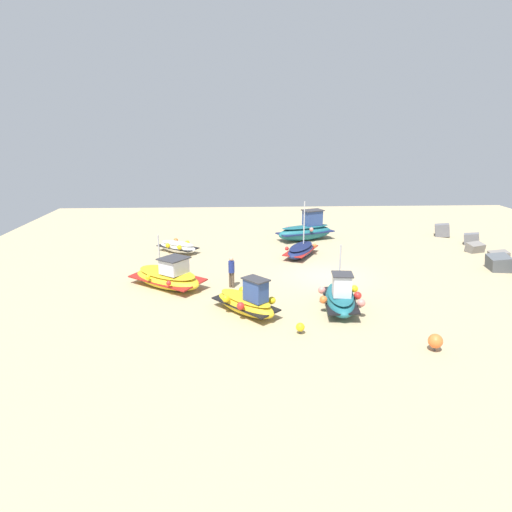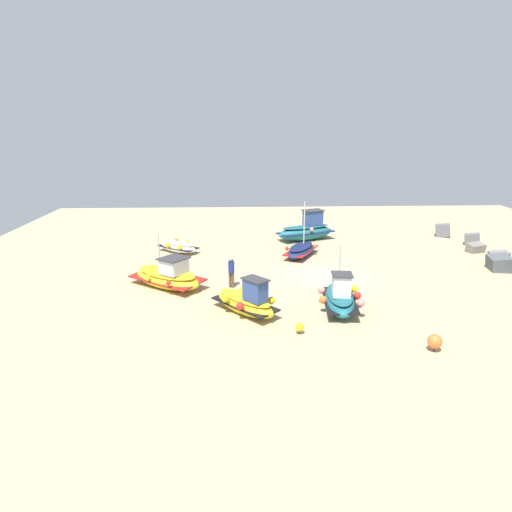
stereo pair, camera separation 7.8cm
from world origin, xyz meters
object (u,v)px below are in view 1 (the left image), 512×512
at_px(fishing_boat_2, 306,230).
at_px(fishing_boat_4, 168,276).
at_px(fishing_boat_3, 178,247).
at_px(mooring_buoy_1, 435,341).
at_px(person_walking, 231,270).
at_px(fishing_boat_5, 340,298).
at_px(fishing_boat_1, 301,250).
at_px(fishing_boat_0, 247,302).
at_px(mooring_buoy_0, 300,327).

xyz_separation_m(fishing_boat_2, fishing_boat_4, (9.91, -8.79, -0.18)).
relative_size(fishing_boat_3, mooring_buoy_1, 4.49).
relative_size(fishing_boat_4, person_walking, 2.70).
relative_size(fishing_boat_4, fishing_boat_5, 1.18).
height_order(fishing_boat_2, mooring_buoy_1, fishing_boat_2).
xyz_separation_m(fishing_boat_5, mooring_buoy_1, (4.20, 2.66, -0.16)).
bearing_deg(fishing_boat_1, fishing_boat_2, -165.64).
relative_size(fishing_boat_5, person_walking, 2.28).
relative_size(fishing_boat_0, person_walking, 2.06).
bearing_deg(fishing_boat_4, fishing_boat_3, 130.23).
bearing_deg(mooring_buoy_1, fishing_boat_2, -172.81).
bearing_deg(fishing_boat_0, fishing_boat_5, 52.61).
bearing_deg(fishing_boat_0, fishing_boat_2, 119.65).
distance_m(person_walking, mooring_buoy_0, 6.42).
bearing_deg(fishing_boat_4, mooring_buoy_1, 2.61).
relative_size(fishing_boat_3, person_walking, 1.85).
relative_size(fishing_boat_5, mooring_buoy_0, 7.87).
xyz_separation_m(person_walking, mooring_buoy_1, (7.41, 7.67, -0.55)).
xyz_separation_m(fishing_boat_3, mooring_buoy_1, (14.57, 11.34, 0.03)).
bearing_deg(fishing_boat_2, fishing_boat_5, -113.63).
relative_size(mooring_buoy_0, mooring_buoy_1, 0.70).
height_order(fishing_boat_2, fishing_boat_3, fishing_boat_2).
xyz_separation_m(fishing_boat_0, fishing_boat_5, (-0.29, 4.31, 0.01)).
bearing_deg(fishing_boat_5, fishing_boat_2, -175.75).
bearing_deg(person_walking, mooring_buoy_1, 69.77).
height_order(fishing_boat_5, mooring_buoy_0, fishing_boat_5).
bearing_deg(fishing_boat_2, person_walking, -139.90).
distance_m(fishing_boat_4, fishing_boat_5, 9.05).
bearing_deg(fishing_boat_2, mooring_buoy_1, -104.56).
xyz_separation_m(fishing_boat_3, mooring_buoy_0, (12.88, 6.49, -0.08)).
relative_size(fishing_boat_3, mooring_buoy_0, 6.38).
height_order(fishing_boat_3, mooring_buoy_1, fishing_boat_3).
relative_size(fishing_boat_2, fishing_boat_5, 1.22).
relative_size(fishing_boat_4, mooring_buoy_0, 9.31).
xyz_separation_m(fishing_boat_0, mooring_buoy_0, (2.23, 2.12, -0.27)).
height_order(fishing_boat_2, person_walking, fishing_boat_2).
height_order(fishing_boat_0, fishing_boat_3, fishing_boat_0).
height_order(fishing_boat_1, fishing_boat_4, fishing_boat_1).
height_order(fishing_boat_1, mooring_buoy_1, fishing_boat_1).
height_order(fishing_boat_3, fishing_boat_5, fishing_boat_5).
bearing_deg(fishing_boat_4, mooring_buoy_0, -6.71).
bearing_deg(fishing_boat_2, fishing_boat_4, -153.32).
relative_size(fishing_boat_1, fishing_boat_2, 0.79).
height_order(fishing_boat_3, person_walking, person_walking).
distance_m(fishing_boat_5, mooring_buoy_1, 4.98).
bearing_deg(person_walking, fishing_boat_0, 35.16).
distance_m(fishing_boat_4, mooring_buoy_1, 13.43).
relative_size(fishing_boat_2, fishing_boat_3, 1.50).
relative_size(fishing_boat_3, fishing_boat_4, 0.69).
distance_m(fishing_boat_2, fishing_boat_3, 9.61).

